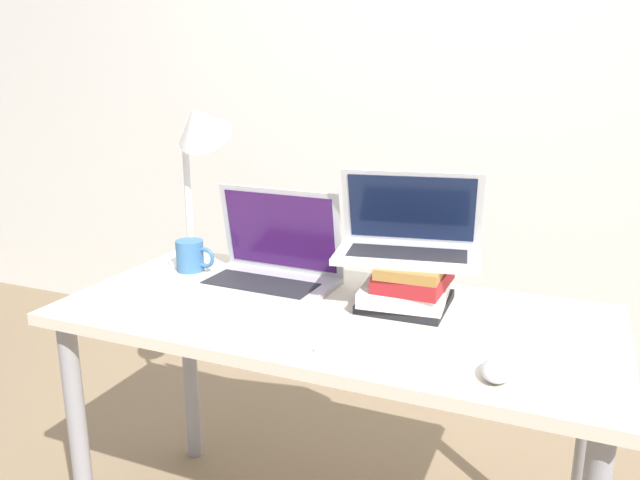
{
  "coord_description": "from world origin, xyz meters",
  "views": [
    {
      "loc": [
        0.55,
        -1.05,
        1.33
      ],
      "look_at": [
        -0.03,
        0.32,
        0.93
      ],
      "focal_mm": 35.0,
      "sensor_mm": 36.0,
      "label": 1
    }
  ],
  "objects": [
    {
      "name": "wall_back",
      "position": [
        0.0,
        1.7,
        1.35
      ],
      "size": [
        8.0,
        0.05,
        2.7
      ],
      "color": "silver",
      "rests_on": "ground_plane"
    },
    {
      "name": "mouse",
      "position": [
        0.43,
        0.12,
        0.76
      ],
      "size": [
        0.06,
        0.11,
        0.03
      ],
      "color": "#B2B2B7",
      "rests_on": "desk"
    },
    {
      "name": "laptop_on_books",
      "position": [
        0.16,
        0.46,
        0.91
      ],
      "size": [
        0.39,
        0.28,
        0.22
      ],
      "color": "silver",
      "rests_on": "book_stack"
    },
    {
      "name": "laptop_left",
      "position": [
        -0.24,
        0.44,
        0.8
      ],
      "size": [
        0.39,
        0.27,
        0.27
      ],
      "color": "#B2B2B7",
      "rests_on": "desk"
    },
    {
      "name": "desk",
      "position": [
        0.0,
        0.32,
        0.65
      ],
      "size": [
        1.38,
        0.64,
        0.75
      ],
      "color": "beige",
      "rests_on": "ground_plane"
    },
    {
      "name": "desk_lamp",
      "position": [
        -0.49,
        0.48,
        1.13
      ],
      "size": [
        0.23,
        0.2,
        0.53
      ],
      "color": "white",
      "rests_on": "desk"
    },
    {
      "name": "book_stack",
      "position": [
        0.17,
        0.42,
        0.8
      ],
      "size": [
        0.22,
        0.25,
        0.12
      ],
      "color": "black",
      "rests_on": "desk"
    },
    {
      "name": "wireless_keyboard",
      "position": [
        0.19,
        0.13,
        0.75
      ],
      "size": [
        0.27,
        0.11,
        0.01
      ],
      "color": "silver",
      "rests_on": "desk"
    },
    {
      "name": "mug",
      "position": [
        -0.51,
        0.45,
        0.79
      ],
      "size": [
        0.13,
        0.08,
        0.09
      ],
      "color": "teal",
      "rests_on": "desk"
    }
  ]
}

